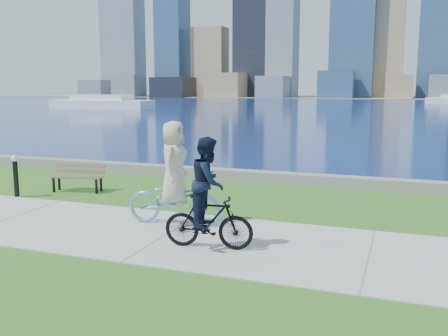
% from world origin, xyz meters
% --- Properties ---
extents(ground, '(320.00, 320.00, 0.00)m').
position_xyz_m(ground, '(0.00, 0.00, 0.00)').
color(ground, '#2A5C18').
rests_on(ground, ground).
extents(concrete_path, '(80.00, 3.50, 0.02)m').
position_xyz_m(concrete_path, '(0.00, 0.00, 0.01)').
color(concrete_path, '#A0A09B').
rests_on(concrete_path, ground).
extents(seawall, '(90.00, 0.50, 0.35)m').
position_xyz_m(seawall, '(0.00, 6.20, 0.17)').
color(seawall, slate).
rests_on(seawall, ground).
extents(bay_water, '(320.00, 131.00, 0.01)m').
position_xyz_m(bay_water, '(0.00, 72.00, 0.00)').
color(bay_water, navy).
rests_on(bay_water, ground).
extents(far_shore, '(320.00, 30.00, 0.12)m').
position_xyz_m(far_shore, '(0.00, 130.00, 0.06)').
color(far_shore, slate).
rests_on(far_shore, ground).
extents(city_skyline, '(174.73, 22.15, 76.00)m').
position_xyz_m(city_skyline, '(-0.64, 128.86, 23.31)').
color(city_skyline, slate).
rests_on(city_skyline, ground).
extents(ferry_near, '(14.03, 4.01, 1.90)m').
position_xyz_m(ferry_near, '(-34.08, 48.53, 0.79)').
color(ferry_near, white).
rests_on(ferry_near, ground).
extents(park_bench, '(1.55, 0.80, 0.77)m').
position_xyz_m(park_bench, '(-4.38, 3.05, 0.47)').
color(park_bench, black).
rests_on(park_bench, ground).
extents(bollard_lamp, '(0.19, 0.19, 1.18)m').
position_xyz_m(bollard_lamp, '(-5.48, 1.77, 0.67)').
color(bollard_lamp, black).
rests_on(bollard_lamp, ground).
extents(cyclist_woman, '(1.00, 2.19, 2.27)m').
position_xyz_m(cyclist_woman, '(-0.19, 0.78, 0.86)').
color(cyclist_woman, '#53A2CA').
rests_on(cyclist_woman, ground).
extents(cyclist_man, '(0.72, 1.74, 2.10)m').
position_xyz_m(cyclist_man, '(1.14, -0.52, 0.90)').
color(cyclist_man, black).
rests_on(cyclist_man, ground).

